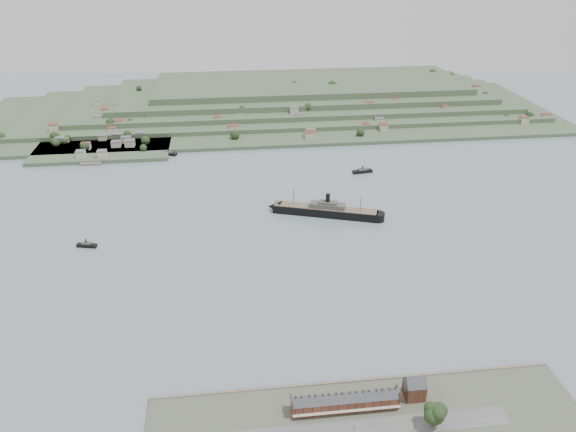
{
  "coord_description": "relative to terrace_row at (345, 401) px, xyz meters",
  "views": [
    {
      "loc": [
        -64.59,
        -375.07,
        218.42
      ],
      "look_at": [
        -15.14,
        30.0,
        14.04
      ],
      "focal_mm": 35.0,
      "sensor_mm": 36.0,
      "label": 1
    }
  ],
  "objects": [
    {
      "name": "ground",
      "position": [
        10.0,
        168.02,
        -6.84
      ],
      "size": [
        1400.0,
        1400.0,
        0.0
      ],
      "primitive_type": "plane",
      "color": "slate",
      "rests_on": "ground"
    },
    {
      "name": "fig_tree",
      "position": [
        40.9,
        -16.9,
        3.8
      ],
      "size": [
        12.68,
        10.98,
        14.15
      ],
      "color": "#463320",
      "rests_on": "ground"
    },
    {
      "name": "steamship",
      "position": [
        28.2,
        224.15,
        -2.28
      ],
      "size": [
        99.38,
        43.62,
        24.69
      ],
      "color": "black",
      "rests_on": "ground"
    },
    {
      "name": "tugboat",
      "position": [
        -164.8,
        191.27,
        -5.13
      ],
      "size": [
        16.17,
        7.86,
        7.03
      ],
      "color": "black",
      "rests_on": "ground"
    },
    {
      "name": "gabled_building",
      "position": [
        37.5,
        4.02,
        1.34
      ],
      "size": [
        10.4,
        10.18,
        14.09
      ],
      "color": "#4A261A",
      "rests_on": "ground"
    },
    {
      "name": "far_peninsula",
      "position": [
        37.91,
        561.12,
        5.04
      ],
      "size": [
        760.0,
        309.0,
        30.0
      ],
      "color": "#364D33",
      "rests_on": "ground"
    },
    {
      "name": "ferry_west",
      "position": [
        -115.39,
        393.02,
        -5.09
      ],
      "size": [
        19.92,
        13.06,
        7.29
      ],
      "color": "black",
      "rests_on": "ground"
    },
    {
      "name": "ferry_east",
      "position": [
        86.37,
        315.59,
        -4.98
      ],
      "size": [
        21.24,
        8.65,
        7.74
      ],
      "color": "black",
      "rests_on": "ground"
    },
    {
      "name": "terrace_row",
      "position": [
        0.0,
        0.0,
        0.0
      ],
      "size": [
        55.6,
        9.8,
        11.07
      ],
      "color": "#4A261A",
      "rests_on": "ground"
    }
  ]
}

